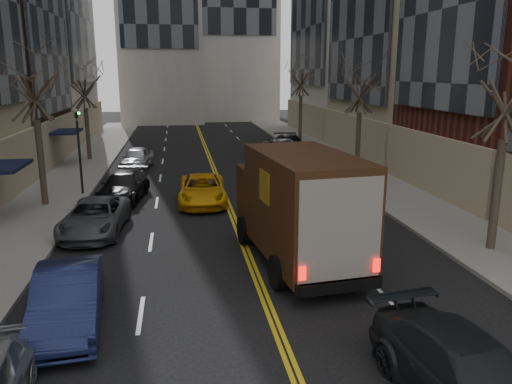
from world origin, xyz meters
TOP-DOWN VIEW (x-y plane):
  - sidewalk_left at (-9.00, 27.00)m, footprint 4.00×66.00m
  - sidewalk_right at (9.00, 27.00)m, footprint 4.00×66.00m
  - tree_lf_mid at (-8.80, 20.00)m, footprint 3.20×3.20m
  - tree_lf_far at (-8.80, 33.00)m, footprint 3.20×3.20m
  - tree_rt_near at (8.80, 11.00)m, footprint 3.20×3.20m
  - tree_rt_mid at (8.80, 25.00)m, footprint 3.20×3.20m
  - tree_rt_far at (8.80, 40.00)m, footprint 3.20×3.20m
  - traffic_signal at (-7.39, 22.00)m, footprint 0.29×0.26m
  - ups_truck at (1.58, 11.06)m, footprint 3.49×7.34m
  - observer_sedan at (3.01, 3.02)m, footprint 2.71×5.28m
  - taxi at (-1.22, 19.56)m, footprint 2.48×5.05m
  - pedestrian at (1.49, 18.12)m, footprint 0.43×0.60m
  - parked_lf_b at (-5.27, 7.70)m, footprint 2.05×4.69m
  - parked_lf_c at (-5.77, 15.48)m, footprint 2.57×5.02m
  - parked_lf_d at (-5.15, 20.89)m, footprint 2.63×5.08m
  - parked_lf_e at (-5.10, 29.27)m, footprint 2.30×4.49m
  - parked_rt_a at (5.80, 25.05)m, footprint 1.69×4.66m
  - parked_rt_b at (5.10, 30.15)m, footprint 3.12×6.03m
  - parked_rt_c at (6.30, 33.11)m, footprint 2.38×5.41m

SIDE VIEW (x-z plane):
  - sidewalk_left at x=-9.00m, z-range 0.00..0.15m
  - sidewalk_right at x=9.00m, z-range 0.00..0.15m
  - parked_lf_c at x=-5.77m, z-range 0.00..1.36m
  - taxi at x=-1.22m, z-range 0.00..1.38m
  - parked_lf_d at x=-5.15m, z-range 0.00..1.41m
  - parked_lf_e at x=-5.10m, z-range 0.00..1.46m
  - observer_sedan at x=3.01m, z-range 0.00..1.47m
  - parked_lf_b at x=-5.27m, z-range 0.00..1.50m
  - parked_rt_a at x=5.80m, z-range 0.00..1.53m
  - parked_rt_c at x=6.30m, z-range 0.00..1.55m
  - pedestrian at x=1.49m, z-range 0.00..1.57m
  - parked_rt_b at x=5.10m, z-range 0.00..1.63m
  - ups_truck at x=1.58m, z-range 0.01..3.90m
  - traffic_signal at x=-7.39m, z-range 0.47..5.17m
  - tree_lf_far at x=-8.80m, z-range 1.97..10.08m
  - tree_rt_mid at x=8.80m, z-range 2.01..10.33m
  - tree_rt_near at x=8.80m, z-range 2.10..10.81m
  - tree_lf_mid at x=-8.80m, z-range 2.14..11.05m
  - tree_rt_far at x=8.80m, z-range 2.19..11.29m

